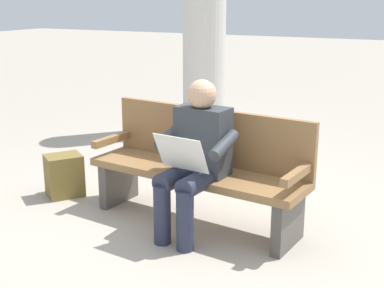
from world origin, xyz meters
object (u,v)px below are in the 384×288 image
Objects in this scene: person_seated at (195,155)px; backpack at (64,175)px; support_pillar at (204,3)px; bench_near at (200,166)px.

person_seated is 1.50m from backpack.
support_pillar is (1.39, -3.00, 1.05)m from person_seated.
person_seated reaches higher than backpack.
backpack is 3.20m from support_pillar.
person_seated is at bearing 173.44° from backpack.
backpack is (1.42, -0.16, -0.44)m from person_seated.
backpack is at bearing 9.31° from bench_near.
backpack is at bearing -0.62° from person_seated.
bench_near is 3.29m from support_pillar.
support_pillar is at bearing -59.24° from person_seated.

